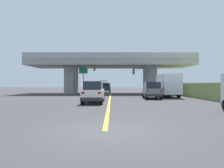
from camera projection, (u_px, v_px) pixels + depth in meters
ground at (111, 93)px, 37.45m from camera, size 160.00×160.00×0.00m
overpass_bridge at (111, 67)px, 37.46m from camera, size 30.30×8.42×7.24m
lane_divider_stripe at (110, 101)px, 20.86m from camera, size 0.20×27.16×0.01m
suv_lead at (94, 92)px, 18.41m from camera, size 1.87×4.73×2.02m
suv_crossing at (152, 90)px, 23.91m from camera, size 2.22×4.77×2.02m
box_truck at (168, 85)px, 26.83m from camera, size 2.33×6.44×3.10m
sedan_oncoming at (107, 88)px, 43.30m from camera, size 1.99×4.57×2.02m
traffic_signal_nearside at (142, 76)px, 32.86m from camera, size 2.36×0.36×5.23m
traffic_signal_farside at (83, 73)px, 33.42m from camera, size 3.52×0.36×5.78m
highway_sign at (84, 73)px, 34.44m from camera, size 1.55×0.17×4.99m
semi_truck_distant at (104, 85)px, 57.51m from camera, size 2.33×7.07×3.06m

